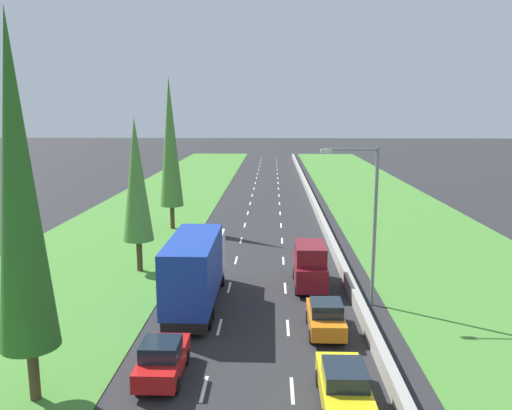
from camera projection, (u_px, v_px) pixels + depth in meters
ground_plane at (265, 199)px, 64.71m from camera, size 300.00×300.00×0.00m
grass_verge_left at (165, 199)px, 65.11m from camera, size 14.00×140.00×0.04m
grass_verge_right at (380, 200)px, 64.24m from camera, size 14.00×140.00×0.04m
median_barrier at (311, 196)px, 64.45m from camera, size 0.44×120.00×0.85m
lane_markings at (265, 199)px, 64.71m from camera, size 3.64×116.00×0.01m
yellow_sedan_right_lane at (344, 386)px, 19.21m from camera, size 1.82×4.50×1.64m
orange_hatchback_right_lane at (326, 317)px, 25.57m from camera, size 1.74×3.90×1.72m
maroon_van_right_lane at (310, 265)px, 32.23m from camera, size 1.96×4.90×2.82m
red_hatchback_left_lane at (163, 359)px, 21.22m from camera, size 1.74×3.90×1.72m
blue_box_truck_left_lane at (196, 269)px, 28.86m from camera, size 2.46×9.40×4.18m
poplar_tree_nearest at (18, 186)px, 18.29m from camera, size 2.16×2.16×14.41m
poplar_tree_second at (136, 181)px, 34.56m from camera, size 2.06×2.06×10.51m
poplar_tree_third at (170, 143)px, 47.09m from camera, size 2.15×2.15×13.95m
street_light_mast at (369, 215)px, 28.51m from camera, size 3.20×0.28×9.00m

